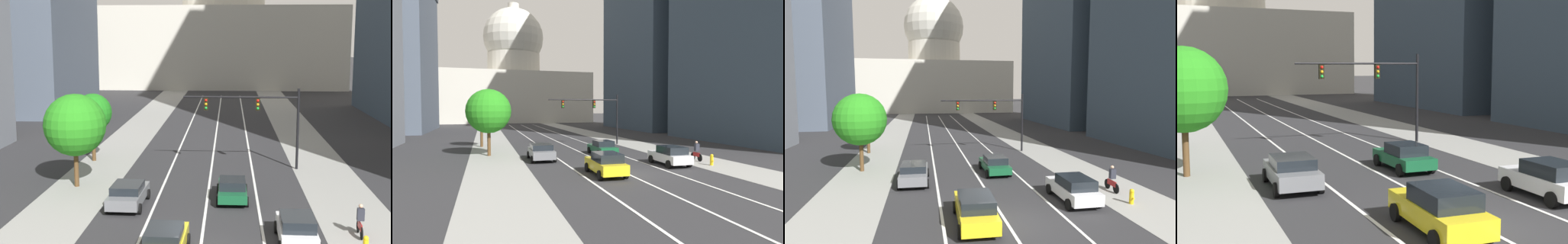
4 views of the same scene
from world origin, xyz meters
TOP-DOWN VIEW (x-y plane):
  - ground_plane at (0.00, 40.00)m, footprint 400.00×400.00m
  - sidewalk_left at (-8.61, 35.00)m, footprint 4.55×130.00m
  - sidewalk_right at (8.61, 35.00)m, footprint 4.55×130.00m
  - lane_stripe_left at (-3.17, 25.00)m, footprint 0.16×90.00m
  - lane_stripe_center at (0.00, 25.00)m, footprint 0.16×90.00m
  - lane_stripe_right at (3.17, 25.00)m, footprint 0.16×90.00m
  - capitol_building at (0.00, 90.22)m, footprint 46.86×23.67m
  - car_gray at (-4.75, 7.95)m, footprint 2.19×4.48m
  - car_white at (4.75, 2.36)m, footprint 2.03×4.19m
  - car_yellow at (-1.59, 0.17)m, footprint 2.10×4.53m
  - car_green at (1.58, 9.58)m, footprint 1.99×4.28m
  - traffic_signal_mast at (3.71, 18.07)m, footprint 8.95×0.39m
  - fire_hydrant at (7.90, 1.28)m, footprint 0.26×0.35m
  - cyclist at (8.17, 3.66)m, footprint 0.37×1.70m
  - street_tree_mid_left at (-9.83, 19.95)m, footprint 3.14×3.14m
  - street_tree_near_left at (-9.10, 12.11)m, footprint 4.24×4.24m

SIDE VIEW (x-z plane):
  - ground_plane at x=0.00m, z-range 0.00..0.00m
  - sidewalk_left at x=-8.61m, z-range 0.00..0.01m
  - sidewalk_right at x=8.61m, z-range 0.00..0.01m
  - lane_stripe_left at x=-3.17m, z-range 0.01..0.02m
  - lane_stripe_center at x=0.00m, z-range 0.01..0.02m
  - lane_stripe_right at x=3.17m, z-range 0.01..0.02m
  - fire_hydrant at x=7.90m, z-range 0.01..0.92m
  - car_green at x=1.58m, z-range 0.03..1.45m
  - car_gray at x=-4.75m, z-range 0.04..1.50m
  - car_white at x=4.75m, z-range 0.03..1.59m
  - car_yellow at x=-1.59m, z-range 0.03..1.61m
  - cyclist at x=8.17m, z-range -0.01..1.71m
  - street_tree_mid_left at x=-9.83m, z-range 1.21..6.83m
  - street_tree_near_left at x=-9.10m, z-range 1.08..7.52m
  - traffic_signal_mast at x=3.71m, z-range 1.32..7.62m
  - capitol_building at x=0.00m, z-range -5.32..33.15m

